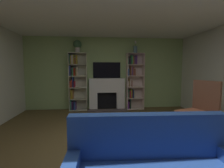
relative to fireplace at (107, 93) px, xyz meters
The scene contains 10 objects.
ground_plane 3.11m from the fireplace, 90.00° to the right, with size 7.62×7.62×0.00m, color brown.
wall_back_accent 0.70m from the fireplace, 90.00° to the left, with size 5.79×0.06×2.55m, color #95B471.
fireplace is the anchor object (origin of this frame).
tv 0.81m from the fireplace, 90.00° to the left, with size 0.97×0.06×0.56m, color black.
bookshelf_left 1.17m from the fireplace, behind, with size 0.61×0.33×1.99m.
bookshelf_right 1.04m from the fireplace, ahead, with size 0.61×0.33×1.99m.
potted_plant 1.93m from the fireplace, behind, with size 0.28×0.28×0.42m.
vase_with_flowers 1.84m from the fireplace, ahead, with size 0.13×0.13×0.44m.
armchair 3.14m from the fireplace, 54.82° to the right, with size 0.79×0.80×1.19m.
coffee_table 3.42m from the fireplace, 86.93° to the right, with size 0.72×0.46×0.45m.
Camera 1 is at (-0.41, -2.81, 1.44)m, focal length 26.71 mm.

